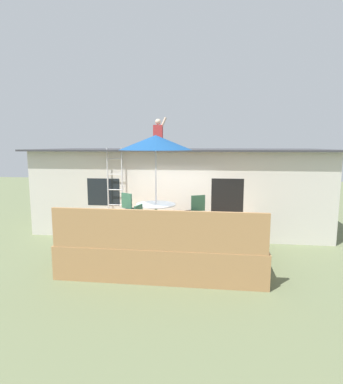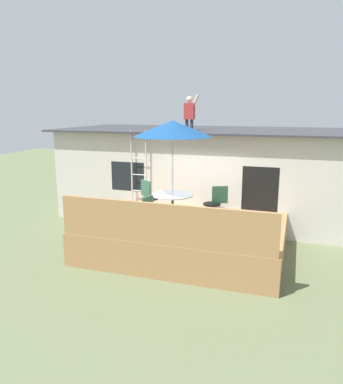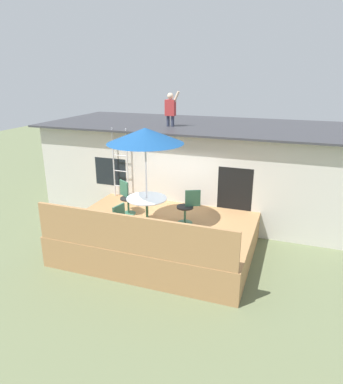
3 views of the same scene
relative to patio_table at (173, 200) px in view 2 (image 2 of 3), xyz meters
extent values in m
plane|color=#66704C|center=(0.29, 0.26, -1.39)|extent=(40.00, 40.00, 0.00)
cube|color=beige|center=(0.29, 3.86, 0.05)|extent=(10.00, 4.00, 2.88)
cube|color=#38383D|center=(0.29, 3.86, 1.52)|extent=(10.50, 4.50, 0.06)
cube|color=black|center=(-2.09, 1.87, 0.16)|extent=(1.10, 0.03, 0.90)
cube|color=black|center=(1.94, 1.87, -0.34)|extent=(1.00, 0.03, 2.00)
cube|color=#A87A4C|center=(0.29, 0.26, -0.99)|extent=(4.86, 3.70, 0.80)
cube|color=#A87A4C|center=(0.29, -1.54, -0.14)|extent=(4.76, 0.08, 0.90)
cylinder|color=#33664C|center=(0.00, 0.00, -0.57)|extent=(0.48, 0.48, 0.03)
cylinder|color=#33664C|center=(0.00, 0.00, -0.22)|extent=(0.07, 0.07, 0.71)
cylinder|color=silver|center=(0.00, 0.00, 0.14)|extent=(1.04, 1.04, 0.03)
cylinder|color=silver|center=(0.00, 0.00, 0.61)|extent=(0.04, 0.04, 2.40)
cone|color=#194C8C|center=(0.00, 0.00, 1.76)|extent=(1.90, 1.90, 0.38)
cylinder|color=silver|center=(-1.90, 1.73, 0.51)|extent=(0.04, 0.04, 2.20)
cylinder|color=silver|center=(-1.42, 1.73, 0.51)|extent=(0.04, 0.04, 2.20)
cylinder|color=silver|center=(-1.66, 1.73, -0.24)|extent=(0.48, 0.03, 0.03)
cylinder|color=silver|center=(-1.66, 1.73, 0.26)|extent=(0.48, 0.03, 0.03)
cylinder|color=silver|center=(-1.66, 1.73, 0.76)|extent=(0.48, 0.03, 0.03)
cylinder|color=silver|center=(-1.66, 1.73, 1.26)|extent=(0.48, 0.03, 0.03)
cylinder|color=#33384C|center=(-0.53, 3.01, 1.72)|extent=(0.10, 0.10, 0.34)
cylinder|color=#33384C|center=(-0.37, 3.01, 1.72)|extent=(0.10, 0.10, 0.34)
cube|color=#B73333|center=(-0.45, 3.01, 2.14)|extent=(0.32, 0.20, 0.50)
sphere|color=beige|center=(-0.45, 3.01, 2.50)|extent=(0.20, 0.20, 0.20)
cylinder|color=beige|center=(-0.27, 3.01, 2.44)|extent=(0.26, 0.08, 0.44)
cylinder|color=#33664C|center=(-0.80, 0.50, -0.58)|extent=(0.40, 0.40, 0.02)
cylinder|color=#33664C|center=(-0.80, 0.50, -0.36)|extent=(0.06, 0.06, 0.44)
cylinder|color=black|center=(-0.80, 0.50, -0.13)|extent=(0.44, 0.44, 0.04)
cube|color=#33664C|center=(-0.96, 0.60, 0.11)|extent=(0.36, 0.25, 0.44)
cylinder|color=#33664C|center=(0.91, 0.41, -0.58)|extent=(0.40, 0.40, 0.02)
cylinder|color=#33664C|center=(0.91, 0.41, -0.36)|extent=(0.06, 0.06, 0.44)
cylinder|color=black|center=(0.91, 0.41, -0.13)|extent=(0.44, 0.44, 0.04)
cube|color=#33664C|center=(1.09, 0.50, 0.11)|extent=(0.38, 0.20, 0.44)
cylinder|color=#33664C|center=(-0.18, -0.91, -0.58)|extent=(0.40, 0.40, 0.02)
cylinder|color=#33664C|center=(-0.18, -0.91, -0.36)|extent=(0.06, 0.06, 0.44)
cylinder|color=black|center=(-0.18, -0.91, -0.13)|extent=(0.44, 0.44, 0.04)
cube|color=#33664C|center=(-0.21, -1.11, 0.11)|extent=(0.12, 0.40, 0.44)
camera|label=1|loc=(1.46, -8.13, 1.70)|focal=29.70mm
camera|label=2|loc=(2.87, -8.60, 2.25)|focal=35.19mm
camera|label=3|loc=(3.48, -7.72, 3.22)|focal=32.74mm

